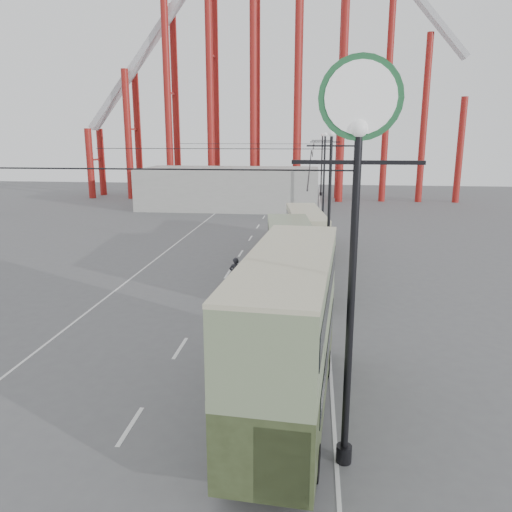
# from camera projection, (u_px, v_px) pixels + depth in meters

# --- Properties ---
(ground) EXTENTS (160.00, 160.00, 0.00)m
(ground) POSITION_uv_depth(u_px,v_px,m) (178.00, 396.00, 17.56)
(ground) COLOR #555558
(ground) RESTS_ON ground
(road_markings) EXTENTS (12.52, 120.00, 0.01)m
(road_markings) POSITION_uv_depth(u_px,v_px,m) (238.00, 260.00, 36.68)
(road_markings) COLOR silver
(road_markings) RESTS_ON ground
(lamp_post_near) EXTENTS (3.20, 0.44, 10.80)m
(lamp_post_near) POSITION_uv_depth(u_px,v_px,m) (357.00, 181.00, 12.20)
(lamp_post_near) COLOR black
(lamp_post_near) RESTS_ON ground
(lamp_post_mid) EXTENTS (3.20, 0.44, 9.32)m
(lamp_post_mid) POSITION_uv_depth(u_px,v_px,m) (329.00, 201.00, 33.22)
(lamp_post_mid) COLOR black
(lamp_post_mid) RESTS_ON ground
(lamp_post_far) EXTENTS (3.20, 0.44, 9.32)m
(lamp_post_far) POSITION_uv_depth(u_px,v_px,m) (324.00, 176.00, 54.46)
(lamp_post_far) COLOR black
(lamp_post_far) RESTS_ON ground
(lamp_post_distant) EXTENTS (3.20, 0.44, 9.32)m
(lamp_post_distant) POSITION_uv_depth(u_px,v_px,m) (322.00, 165.00, 75.71)
(lamp_post_distant) COLOR black
(lamp_post_distant) RESTS_ON ground
(roller_coaster) EXTENTS (52.95, 5.00, 55.48)m
(roller_coaster) POSITION_uv_depth(u_px,v_px,m) (266.00, 30.00, 67.41)
(roller_coaster) COLOR maroon
(roller_coaster) RESTS_ON ground
(fairground_shed) EXTENTS (22.00, 10.00, 5.00)m
(fairground_shed) POSITION_uv_depth(u_px,v_px,m) (230.00, 188.00, 63.04)
(fairground_shed) COLOR #9D9D98
(fairground_shed) RESTS_ON ground
(double_decker_bus) EXTENTS (3.26, 10.20, 5.40)m
(double_decker_bus) POSITION_uv_depth(u_px,v_px,m) (288.00, 326.00, 15.86)
(double_decker_bus) COLOR #313A1F
(double_decker_bus) RESTS_ON ground
(single_decker_green) EXTENTS (4.07, 12.28, 3.41)m
(single_decker_green) POSITION_uv_depth(u_px,v_px,m) (291.00, 252.00, 30.79)
(single_decker_green) COLOR gray
(single_decker_green) RESTS_ON ground
(single_decker_cream) EXTENTS (3.75, 10.25, 3.11)m
(single_decker_cream) POSITION_uv_depth(u_px,v_px,m) (306.00, 228.00, 40.02)
(single_decker_cream) COLOR #C0BB9B
(single_decker_cream) RESTS_ON ground
(pedestrian) EXTENTS (0.81, 0.61, 2.01)m
(pedestrian) POSITION_uv_depth(u_px,v_px,m) (236.00, 274.00, 29.38)
(pedestrian) COLOR black
(pedestrian) RESTS_ON ground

